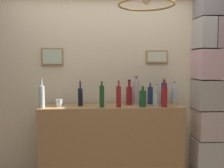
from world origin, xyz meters
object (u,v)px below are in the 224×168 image
at_px(liquor_bottle_port, 136,92).
at_px(liquor_bottle_rye, 119,96).
at_px(liquor_bottle_vermouth, 164,96).
at_px(liquor_bottle_amaro, 42,96).
at_px(liquor_bottle_vodka, 129,95).
at_px(liquor_bottle_brandy, 164,93).
at_px(liquor_bottle_mezcal, 174,95).
at_px(liquor_bottle_rum, 80,97).
at_px(glass_tumbler_rocks, 59,103).
at_px(liquor_bottle_tequila, 156,98).
at_px(liquor_bottle_gin, 143,98).
at_px(liquor_bottle_whiskey, 102,96).
at_px(liquor_bottle_bourbon, 150,95).

xyz_separation_m(liquor_bottle_port, liquor_bottle_rye, (-0.22, -0.19, -0.02)).
relative_size(liquor_bottle_vermouth, liquor_bottle_amaro, 0.97).
relative_size(liquor_bottle_port, liquor_bottle_vodka, 1.12).
relative_size(liquor_bottle_brandy, liquor_bottle_mezcal, 1.17).
xyz_separation_m(liquor_bottle_vermouth, liquor_bottle_brandy, (0.04, 0.16, 0.02)).
relative_size(liquor_bottle_rum, glass_tumbler_rocks, 3.40).
height_order(liquor_bottle_rye, liquor_bottle_mezcal, liquor_bottle_rye).
distance_m(liquor_bottle_vermouth, liquor_bottle_tequila, 0.10).
relative_size(liquor_bottle_rum, liquor_bottle_amaro, 0.89).
xyz_separation_m(liquor_bottle_vermouth, liquor_bottle_tequila, (-0.09, 0.04, -0.03)).
bearing_deg(liquor_bottle_gin, liquor_bottle_vodka, 133.08).
xyz_separation_m(liquor_bottle_tequila, liquor_bottle_amaro, (-1.23, -0.02, 0.04)).
height_order(liquor_bottle_gin, liquor_bottle_vermouth, liquor_bottle_vermouth).
height_order(liquor_bottle_tequila, liquor_bottle_whiskey, liquor_bottle_whiskey).
bearing_deg(liquor_bottle_rye, liquor_bottle_brandy, 14.48).
bearing_deg(glass_tumbler_rocks, liquor_bottle_port, 6.77).
bearing_deg(glass_tumbler_rocks, liquor_bottle_vermouth, -5.24).
bearing_deg(liquor_bottle_rum, liquor_bottle_whiskey, -19.84).
bearing_deg(liquor_bottle_rum, liquor_bottle_port, 7.88).
bearing_deg(liquor_bottle_port, liquor_bottle_vermouth, -37.10).
bearing_deg(liquor_bottle_port, liquor_bottle_mezcal, 0.75).
distance_m(liquor_bottle_rum, liquor_bottle_whiskey, 0.25).
bearing_deg(glass_tumbler_rocks, liquor_bottle_vodka, 4.14).
xyz_separation_m(liquor_bottle_vermouth, liquor_bottle_bourbon, (-0.11, 0.19, -0.01)).
distance_m(liquor_bottle_rum, liquor_bottle_mezcal, 1.10).
height_order(liquor_bottle_amaro, liquor_bottle_mezcal, liquor_bottle_amaro).
bearing_deg(liquor_bottle_gin, glass_tumbler_rocks, 174.92).
height_order(liquor_bottle_gin, liquor_bottle_mezcal, liquor_bottle_mezcal).
relative_size(liquor_bottle_port, liquor_bottle_whiskey, 1.12).
relative_size(liquor_bottle_whiskey, liquor_bottle_bourbon, 1.13).
distance_m(liquor_bottle_rye, liquor_bottle_bourbon, 0.42).
distance_m(liquor_bottle_gin, liquor_bottle_brandy, 0.31).
height_order(liquor_bottle_amaro, liquor_bottle_bourbon, liquor_bottle_amaro).
bearing_deg(liquor_bottle_bourbon, liquor_bottle_vodka, -172.64).
bearing_deg(liquor_bottle_mezcal, liquor_bottle_rum, -175.06).
xyz_separation_m(liquor_bottle_mezcal, liquor_bottle_bourbon, (-0.29, -0.02, 0.00)).
relative_size(liquor_bottle_mezcal, liquor_bottle_whiskey, 0.91).
relative_size(liquor_bottle_port, liquor_bottle_mezcal, 1.23).
distance_m(liquor_bottle_tequila, liquor_bottle_bourbon, 0.16).
distance_m(liquor_bottle_rum, liquor_bottle_amaro, 0.41).
height_order(liquor_bottle_rye, liquor_bottle_vodka, same).
bearing_deg(liquor_bottle_rye, liquor_bottle_amaro, 179.68).
bearing_deg(liquor_bottle_vermouth, liquor_bottle_brandy, 76.11).
distance_m(liquor_bottle_gin, liquor_bottle_rum, 0.69).
distance_m(liquor_bottle_port, liquor_bottle_whiskey, 0.44).
distance_m(liquor_bottle_brandy, liquor_bottle_rum, 0.96).
bearing_deg(liquor_bottle_vodka, liquor_bottle_mezcal, 5.53).
xyz_separation_m(liquor_bottle_brandy, glass_tumbler_rocks, (-1.19, -0.06, -0.09)).
xyz_separation_m(liquor_bottle_brandy, liquor_bottle_whiskey, (-0.72, -0.13, -0.01)).
xyz_separation_m(liquor_bottle_rye, liquor_bottle_amaro, (-0.82, 0.00, 0.01)).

